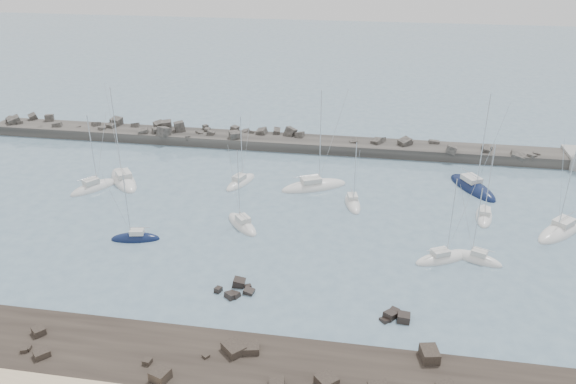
% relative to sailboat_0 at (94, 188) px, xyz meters
% --- Properties ---
extents(ground, '(400.00, 400.00, 0.00)m').
position_rel_sailboat_0_xyz_m(ground, '(32.80, -14.33, -0.16)').
color(ground, slate).
rests_on(ground, ground).
extents(rock_shelf, '(140.00, 12.27, 1.97)m').
position_rel_sailboat_0_xyz_m(rock_shelf, '(32.66, -36.32, -0.13)').
color(rock_shelf, black).
rests_on(rock_shelf, ground).
extents(rock_cluster_near, '(4.65, 3.89, 1.61)m').
position_rel_sailboat_0_xyz_m(rock_cluster_near, '(29.17, -23.17, -0.00)').
color(rock_cluster_near, black).
rests_on(rock_cluster_near, ground).
extents(rock_cluster_far, '(3.32, 2.93, 1.42)m').
position_rel_sailboat_0_xyz_m(rock_cluster_far, '(47.04, -25.18, -0.04)').
color(rock_cluster_far, black).
rests_on(rock_cluster_far, ground).
extents(breakwater, '(115.00, 7.52, 5.13)m').
position_rel_sailboat_0_xyz_m(breakwater, '(24.63, 23.69, 0.15)').
color(breakwater, '#33302D').
rests_on(breakwater, ground).
extents(sailboat_0, '(6.56, 8.13, 13.05)m').
position_rel_sailboat_0_xyz_m(sailboat_0, '(0.00, 0.00, 0.00)').
color(sailboat_0, silver).
rests_on(sailboat_0, ground).
extents(sailboat_1, '(9.11, 10.39, 16.70)m').
position_rel_sailboat_0_xyz_m(sailboat_1, '(3.37, 3.50, -0.01)').
color(sailboat_1, silver).
rests_on(sailboat_1, ground).
extents(sailboat_2, '(6.69, 3.20, 10.39)m').
position_rel_sailboat_0_xyz_m(sailboat_2, '(12.97, -13.98, -0.02)').
color(sailboat_2, '#0E193C').
rests_on(sailboat_2, ground).
extents(sailboat_3, '(4.75, 7.85, 12.00)m').
position_rel_sailboat_0_xyz_m(sailboat_3, '(22.37, 5.93, -0.02)').
color(sailboat_3, silver).
rests_on(sailboat_3, ground).
extents(sailboat_4, '(11.19, 7.95, 16.97)m').
position_rel_sailboat_0_xyz_m(sailboat_4, '(34.27, 6.28, -0.02)').
color(sailboat_4, silver).
rests_on(sailboat_4, ground).
extents(sailboat_5, '(6.56, 7.17, 11.91)m').
position_rel_sailboat_0_xyz_m(sailboat_5, '(26.01, -7.87, -0.02)').
color(sailboat_5, silver).
rests_on(sailboat_5, ground).
extents(sailboat_6, '(3.57, 7.12, 10.92)m').
position_rel_sailboat_0_xyz_m(sailboat_6, '(40.73, 1.31, -0.03)').
color(sailboat_6, silver).
rests_on(sailboat_6, ground).
extents(sailboat_7, '(7.65, 5.56, 11.83)m').
position_rel_sailboat_0_xyz_m(sailboat_7, '(52.67, -12.39, -0.03)').
color(sailboat_7, silver).
rests_on(sailboat_7, ground).
extents(sailboat_8, '(8.14, 11.00, 16.88)m').
position_rel_sailboat_0_xyz_m(sailboat_8, '(59.10, 10.04, -0.01)').
color(sailboat_8, '#0E193C').
rests_on(sailboat_8, ground).
extents(sailboat_9, '(6.83, 4.43, 10.58)m').
position_rel_sailboat_0_xyz_m(sailboat_9, '(56.83, -11.72, -0.02)').
color(sailboat_9, silver).
rests_on(sailboat_9, ground).
extents(sailboat_10, '(3.33, 7.61, 11.65)m').
position_rel_sailboat_0_xyz_m(sailboat_10, '(59.51, 0.36, -0.03)').
color(sailboat_10, silver).
rests_on(sailboat_10, ground).
extents(sailboat_11, '(9.08, 9.65, 15.91)m').
position_rel_sailboat_0_xyz_m(sailboat_11, '(69.08, -2.51, -0.02)').
color(sailboat_11, silver).
rests_on(sailboat_11, ground).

